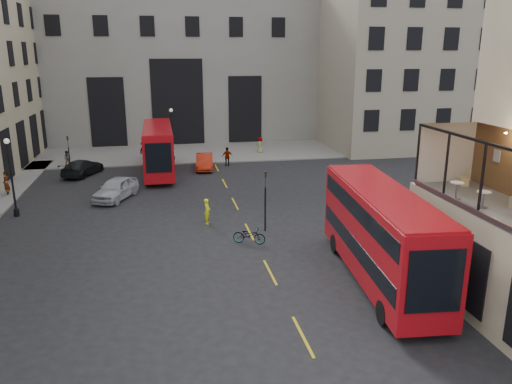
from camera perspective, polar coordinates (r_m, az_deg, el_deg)
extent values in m
plane|color=black|center=(21.04, 10.80, -15.36)|extent=(140.00, 140.00, 0.00)
cube|color=black|center=(22.33, 23.20, -8.75)|extent=(0.08, 9.20, 3.00)
cube|color=beige|center=(25.97, 20.92, 4.23)|extent=(3.00, 0.04, 2.90)
cube|color=slate|center=(21.43, 24.01, -2.13)|extent=(0.12, 10.00, 0.18)
cube|color=black|center=(20.81, 24.85, 5.10)|extent=(0.12, 10.00, 0.10)
cube|color=beige|center=(25.27, 25.81, 3.74)|extent=(0.04, 0.45, 0.55)
cylinder|color=#FFD899|center=(23.76, 26.65, 6.04)|extent=(0.12, 0.12, 0.05)
cube|color=#C3B492|center=(23.09, 26.43, -7.66)|extent=(3.00, 11.00, 4.50)
cube|color=slate|center=(22.35, 27.14, -2.22)|extent=(3.00, 10.00, 0.10)
cube|color=gray|center=(64.70, -9.27, 13.99)|extent=(34.00, 10.00, 18.00)
cube|color=black|center=(59.92, -8.94, 10.04)|extent=(6.00, 0.12, 10.00)
cube|color=black|center=(60.28, -16.60, 8.66)|extent=(4.00, 0.12, 8.00)
cube|color=black|center=(60.82, -1.25, 9.36)|extent=(4.00, 0.12, 8.00)
cube|color=gray|center=(62.77, 15.21, 14.52)|extent=(16.00, 18.00, 20.00)
cube|color=slate|center=(55.69, -9.56, 4.45)|extent=(40.00, 12.00, 0.12)
cylinder|color=black|center=(30.74, 1.06, -2.01)|extent=(0.10, 0.10, 2.80)
imported|color=black|center=(30.21, 1.08, 1.43)|extent=(0.16, 0.20, 1.00)
cylinder|color=black|center=(46.30, -20.49, 3.07)|extent=(0.10, 0.10, 2.80)
imported|color=black|center=(45.96, -20.71, 5.38)|extent=(0.16, 0.20, 1.00)
cylinder|color=black|center=(36.98, -26.11, 1.19)|extent=(0.14, 0.14, 5.00)
cylinder|color=black|center=(37.55, -25.70, -2.13)|extent=(0.36, 0.36, 0.50)
sphere|color=silver|center=(36.48, -26.61, 5.22)|extent=(0.36, 0.36, 0.36)
cylinder|color=black|center=(51.33, -9.56, 6.26)|extent=(0.14, 0.14, 5.00)
cylinder|color=black|center=(51.74, -9.44, 3.80)|extent=(0.36, 0.36, 0.50)
sphere|color=silver|center=(50.97, -9.69, 9.20)|extent=(0.36, 0.36, 0.36)
cube|color=#A40B12|center=(24.54, 14.07, -4.62)|extent=(3.54, 11.57, 4.04)
cube|color=black|center=(24.73, 13.98, -5.86)|extent=(3.53, 10.96, 0.83)
cube|color=black|center=(24.14, 14.27, -1.85)|extent=(3.53, 10.96, 0.83)
cube|color=#A40B12|center=(23.92, 14.40, 0.00)|extent=(3.42, 11.34, 0.12)
cylinder|color=black|center=(28.11, 9.05, -5.86)|extent=(0.38, 1.06, 1.04)
cylinder|color=black|center=(28.79, 13.59, -5.58)|extent=(0.38, 1.06, 1.04)
cylinder|color=black|center=(21.53, 14.34, -13.24)|extent=(0.38, 1.06, 1.04)
cylinder|color=black|center=(22.41, 20.13, -12.53)|extent=(0.38, 1.06, 1.04)
cube|color=#A90B12|center=(46.10, -11.11, 4.92)|extent=(2.55, 10.99, 3.89)
cube|color=black|center=(46.21, -11.08, 4.26)|extent=(2.59, 10.39, 0.80)
cube|color=black|center=(45.90, -11.19, 6.39)|extent=(2.59, 10.39, 0.80)
cube|color=#A90B12|center=(45.78, -11.24, 7.35)|extent=(2.45, 10.77, 0.12)
cylinder|color=black|center=(49.92, -12.32, 3.51)|extent=(0.28, 1.00, 1.00)
cylinder|color=black|center=(49.92, -9.74, 3.65)|extent=(0.28, 1.00, 1.00)
cylinder|color=black|center=(42.76, -12.46, 1.47)|extent=(0.28, 1.00, 1.00)
cylinder|color=black|center=(42.75, -9.44, 1.63)|extent=(0.28, 1.00, 1.00)
imported|color=#AAADB3|center=(39.07, -15.74, 0.37)|extent=(3.65, 5.12, 1.62)
imported|color=#B6200B|center=(47.56, -5.90, 3.47)|extent=(1.96, 4.53, 1.45)
imported|color=black|center=(47.60, -19.22, 2.67)|extent=(3.75, 5.32, 1.43)
imported|color=gray|center=(29.06, -0.79, -4.96)|extent=(2.01, 1.35, 1.00)
imported|color=#F6FF1A|center=(32.39, -5.60, -2.20)|extent=(0.54, 0.69, 1.67)
imported|color=gray|center=(51.46, -20.74, 3.54)|extent=(0.79, 0.62, 1.58)
imported|color=gray|center=(52.81, -12.67, 4.65)|extent=(1.30, 1.40, 1.90)
imported|color=gray|center=(48.72, -3.29, 4.06)|extent=(1.07, 0.45, 1.83)
imported|color=gray|center=(54.73, 0.47, 5.37)|extent=(1.00, 1.06, 1.82)
imported|color=gray|center=(42.92, -26.65, 0.84)|extent=(0.54, 0.75, 1.93)
cylinder|color=silver|center=(22.28, 24.63, 0.01)|extent=(0.56, 0.56, 0.04)
cylinder|color=slate|center=(22.37, 24.53, -0.82)|extent=(0.07, 0.07, 0.65)
cylinder|color=slate|center=(22.46, 24.43, -1.63)|extent=(0.41, 0.41, 0.03)
cylinder|color=silver|center=(23.24, 22.00, 1.00)|extent=(0.59, 0.59, 0.04)
cylinder|color=slate|center=(23.33, 21.92, 0.16)|extent=(0.08, 0.08, 0.69)
cylinder|color=slate|center=(23.42, 21.83, -0.66)|extent=(0.43, 0.43, 0.03)
cube|color=tan|center=(25.77, 22.62, 1.13)|extent=(0.43, 0.43, 0.41)
cube|color=tan|center=(25.76, 23.06, 1.97)|extent=(0.08, 0.39, 0.37)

